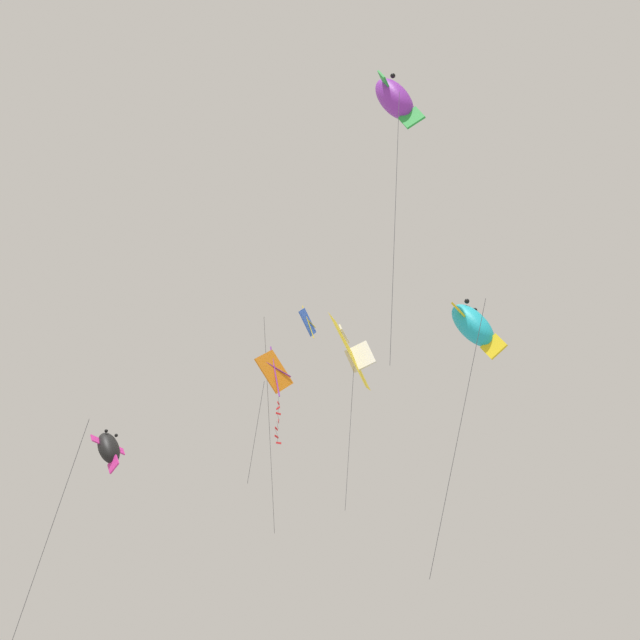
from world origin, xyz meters
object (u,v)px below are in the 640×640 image
object	(u,v)px
kite_fish_mid_left	(394,99)
kite_delta_far_centre	(353,353)
kite_fish_highest	(473,325)
kite_diamond_low_drifter	(306,325)
kite_diamond_upper_right	(274,372)
kite_fish_near_left	(108,449)

from	to	relation	value
kite_fish_mid_left	kite_delta_far_centre	xyz separation A→B (m)	(-8.25, -1.77, -2.87)
kite_fish_highest	kite_delta_far_centre	xyz separation A→B (m)	(-5.11, -3.53, 2.95)
kite_fish_highest	kite_diamond_low_drifter	bearing A→B (deg)	-111.80
kite_diamond_low_drifter	kite_diamond_upper_right	distance (m)	3.39
kite_delta_far_centre	kite_fish_near_left	distance (m)	10.43
kite_diamond_upper_right	kite_fish_mid_left	xyz separation A→B (m)	(8.06, 4.38, 3.60)
kite_diamond_low_drifter	kite_delta_far_centre	distance (m)	3.04
kite_diamond_low_drifter	kite_diamond_upper_right	bearing A→B (deg)	-23.76
kite_fish_mid_left	kite_fish_highest	world-z (taller)	kite_fish_mid_left
kite_diamond_low_drifter	kite_fish_near_left	xyz separation A→B (m)	(6.72, -4.26, -8.75)
kite_diamond_upper_right	kite_fish_highest	bearing A→B (deg)	78.38
kite_diamond_low_drifter	kite_diamond_upper_right	size ratio (longest dim) A/B	1.63
kite_diamond_upper_right	kite_delta_far_centre	world-z (taller)	kite_delta_far_centre
kite_fish_mid_left	kite_fish_near_left	world-z (taller)	kite_fish_mid_left
kite_diamond_upper_right	kite_fish_near_left	distance (m)	8.56
kite_diamond_upper_right	kite_fish_highest	world-z (taller)	kite_diamond_upper_right
kite_delta_far_centre	kite_fish_mid_left	bearing A→B (deg)	25.81
kite_delta_far_centre	kite_diamond_upper_right	bearing A→B (deg)	-72.18
kite_diamond_upper_right	kite_fish_highest	distance (m)	8.17
kite_fish_near_left	kite_delta_far_centre	bearing A→B (deg)	172.26
kite_fish_mid_left	kite_fish_highest	bearing A→B (deg)	168.46
kite_diamond_low_drifter	kite_fish_mid_left	xyz separation A→B (m)	(9.43, 3.47, 0.64)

